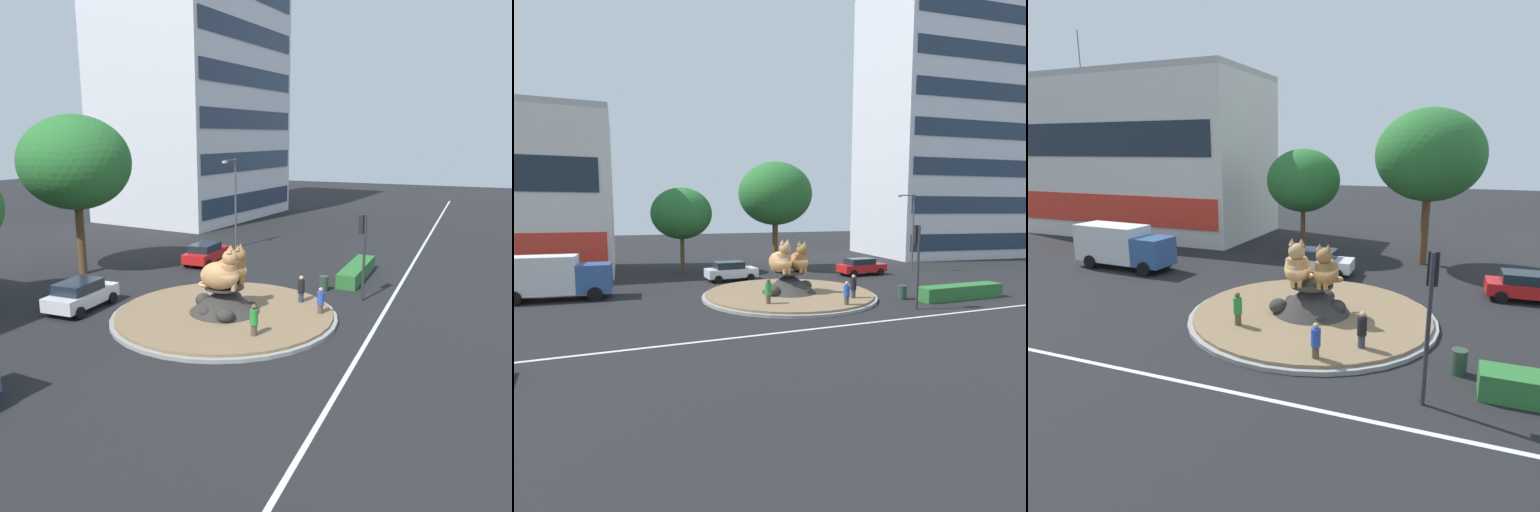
% 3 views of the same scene
% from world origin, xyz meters
% --- Properties ---
extents(ground_plane, '(160.00, 160.00, 0.00)m').
position_xyz_m(ground_plane, '(0.00, 0.00, 0.00)').
color(ground_plane, black).
extents(lane_centreline, '(112.00, 0.20, 0.01)m').
position_xyz_m(lane_centreline, '(0.00, -7.37, 0.00)').
color(lane_centreline, silver).
rests_on(lane_centreline, ground).
extents(roundabout_island, '(11.46, 11.46, 1.67)m').
position_xyz_m(roundabout_island, '(-0.00, 0.00, 0.43)').
color(roundabout_island, gray).
rests_on(roundabout_island, ground).
extents(cat_statue_calico, '(1.66, 2.34, 2.22)m').
position_xyz_m(cat_statue_calico, '(-0.64, -0.20, 2.48)').
color(cat_statue_calico, tan).
rests_on(cat_statue_calico, roundabout_island).
extents(cat_statue_tabby, '(1.26, 2.04, 2.05)m').
position_xyz_m(cat_statue_tabby, '(0.69, -0.13, 2.42)').
color(cat_statue_tabby, '#9E703D').
rests_on(cat_statue_tabby, roundabout_island).
extents(traffic_light_mast, '(0.33, 0.46, 4.85)m').
position_xyz_m(traffic_light_mast, '(5.51, -5.75, 3.39)').
color(traffic_light_mast, '#2D2D33').
rests_on(traffic_light_mast, ground).
extents(office_tower, '(20.49, 16.20, 34.11)m').
position_xyz_m(office_tower, '(29.92, 18.56, 17.06)').
color(office_tower, silver).
rests_on(office_tower, ground).
extents(clipped_hedge_strip, '(6.09, 1.20, 0.90)m').
position_xyz_m(clipped_hedge_strip, '(10.16, -4.49, 0.45)').
color(clipped_hedge_strip, '#2D7033').
rests_on(clipped_hedge_strip, ground).
extents(broadleaf_tree_behind_island, '(5.46, 5.46, 7.80)m').
position_xyz_m(broadleaf_tree_behind_island, '(-4.91, 13.12, 5.46)').
color(broadleaf_tree_behind_island, brown).
rests_on(broadleaf_tree_behind_island, ground).
extents(second_tree_near_tower, '(7.11, 7.11, 10.39)m').
position_xyz_m(second_tree_near_tower, '(4.01, 12.61, 7.34)').
color(second_tree_near_tower, brown).
rests_on(second_tree_near_tower, ground).
extents(streetlight_arm, '(1.91, 0.33, 7.25)m').
position_xyz_m(streetlight_arm, '(15.54, 6.85, 4.18)').
color(streetlight_arm, '#4C4C51').
rests_on(streetlight_arm, ground).
extents(pedestrian_blue_shirt, '(0.36, 0.36, 1.67)m').
position_xyz_m(pedestrian_blue_shirt, '(1.62, -4.58, 0.88)').
color(pedestrian_blue_shirt, brown).
rests_on(pedestrian_blue_shirt, ground).
extents(pedestrian_black_shirt, '(0.37, 0.37, 1.77)m').
position_xyz_m(pedestrian_black_shirt, '(3.00, -3.09, 0.94)').
color(pedestrian_black_shirt, '#33384C').
rests_on(pedestrian_black_shirt, ground).
extents(pedestrian_green_shirt, '(0.38, 0.38, 1.78)m').
position_xyz_m(pedestrian_green_shirt, '(-2.48, -2.71, 0.94)').
color(pedestrian_green_shirt, brown).
rests_on(pedestrian_green_shirt, ground).
extents(sedan_on_far_lane, '(4.30, 2.10, 1.50)m').
position_xyz_m(sedan_on_far_lane, '(9.81, 6.42, 0.79)').
color(sedan_on_far_lane, red).
rests_on(sedan_on_far_lane, ground).
extents(parked_car_right, '(4.17, 2.25, 1.58)m').
position_xyz_m(parked_car_right, '(-1.90, 7.59, 0.83)').
color(parked_car_right, silver).
rests_on(parked_car_right, ground).
extents(delivery_box_truck, '(6.98, 2.76, 2.86)m').
position_xyz_m(delivery_box_truck, '(-14.56, 4.33, 1.55)').
color(delivery_box_truck, '#335693').
rests_on(delivery_box_truck, ground).
extents(litter_bin, '(0.56, 0.56, 0.90)m').
position_xyz_m(litter_bin, '(6.51, -3.33, 0.45)').
color(litter_bin, '#2D4233').
rests_on(litter_bin, ground).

